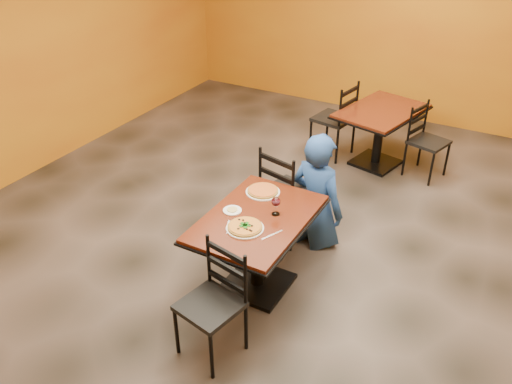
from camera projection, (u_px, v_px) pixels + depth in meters
The scene contains 19 objects.
floor at pixel (282, 255), 5.21m from camera, with size 7.00×8.00×0.01m, color black.
wall_back at pixel (412, 17), 7.43m from camera, with size 7.00×0.01×3.00m, color #C17D15.
wall_left at pixel (4, 54), 5.89m from camera, with size 0.01×8.00×3.00m, color #C17D15.
table_main at pixel (257, 235), 4.55m from camera, with size 0.83×1.23×0.75m.
table_second at pixel (380, 124), 6.57m from camera, with size 1.03×1.31×0.75m.
chair_main_near at pixel (210, 306), 3.94m from camera, with size 0.42×0.42×0.92m, color black, non-canonical shape.
chair_main_far at pixel (289, 192), 5.27m from camera, with size 0.45×0.45×1.00m, color black, non-canonical shape.
chair_second_left at pixel (333, 119), 6.86m from camera, with size 0.45×0.45×1.00m, color black, non-canonical shape.
chair_second_right at pixel (429, 142), 6.37m from camera, with size 0.40×0.40×0.90m, color black, non-canonical shape.
diner at pixel (318, 189), 5.15m from camera, with size 0.59×0.39×1.18m, color navy.
plate_main at pixel (245, 228), 4.29m from camera, with size 0.31×0.31×0.01m, color white.
pizza_main at pixel (245, 227), 4.29m from camera, with size 0.28×0.28×0.02m, color #9C290B.
plate_far at pixel (263, 192), 4.78m from camera, with size 0.31×0.31×0.01m, color white.
pizza_far at pixel (263, 190), 4.77m from camera, with size 0.28×0.28×0.02m, color orange.
side_plate at pixel (232, 210), 4.52m from camera, with size 0.16×0.16×0.01m, color white.
dip at pixel (232, 210), 4.52m from camera, with size 0.09×0.09×0.01m, color tan.
wine_glass at pixel (276, 205), 4.43m from camera, with size 0.08×0.08×0.18m, color white, non-canonical shape.
fork at pixel (228, 227), 4.32m from camera, with size 0.01×0.19×0.00m, color silver.
knife at pixel (272, 235), 4.22m from camera, with size 0.01×0.21×0.00m, color silver.
Camera 1 is at (1.79, -3.74, 3.22)m, focal length 37.20 mm.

